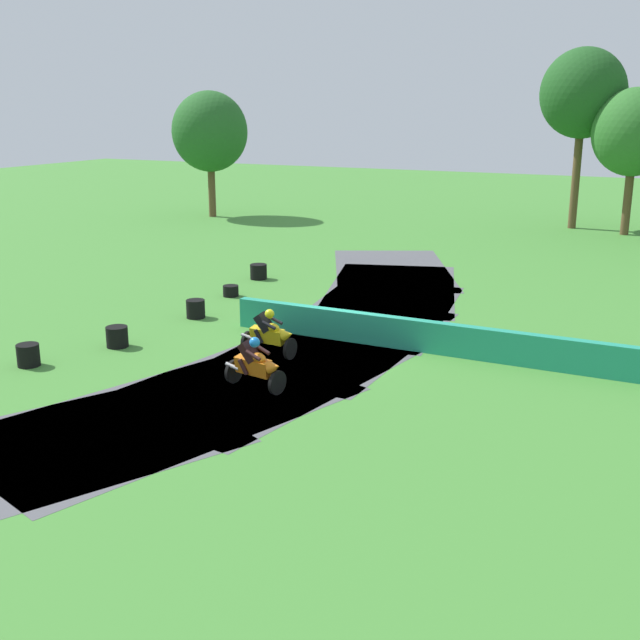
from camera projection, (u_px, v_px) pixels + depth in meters
ground_plane at (340, 339)px, 23.27m from camera, size 120.00×120.00×0.00m
track_asphalt at (308, 335)px, 23.72m from camera, size 9.35×30.41×0.01m
safety_barrier at (530, 350)px, 20.74m from camera, size 17.95×0.60×0.90m
motorcycle_lead_orange at (256, 364)px, 18.99m from camera, size 1.71×0.94×1.43m
motorcycle_chase_yellow at (270, 334)px, 21.52m from camera, size 1.70×0.78×1.42m
tire_stack_near at (28, 355)px, 20.83m from camera, size 0.60×0.60×0.60m
tire_stack_mid_a at (117, 337)px, 22.48m from camera, size 0.63×0.63×0.60m
tire_stack_mid_b at (196, 309)px, 25.54m from camera, size 0.61×0.61×0.60m
tire_stack_far at (231, 291)px, 28.43m from camera, size 0.57×0.57×0.40m
tire_stack_extra_a at (259, 272)px, 31.20m from camera, size 0.67×0.67×0.60m
tree_far_right at (583, 94)px, 42.22m from camera, size 4.59×4.59×9.74m
tree_mid_rise at (635, 133)px, 40.53m from camera, size 4.32×4.32×7.63m
tree_distant at (210, 132)px, 47.33m from camera, size 4.58×4.58×7.57m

